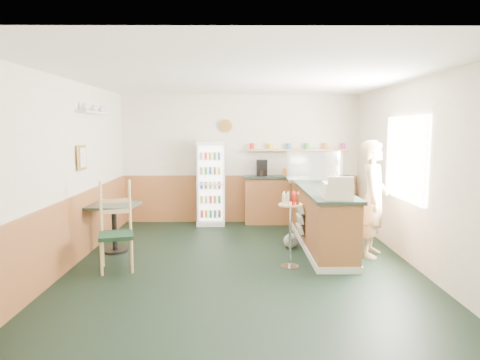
{
  "coord_description": "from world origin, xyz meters",
  "views": [
    {
      "loc": [
        -0.06,
        -6.07,
        1.99
      ],
      "look_at": [
        -0.02,
        0.6,
        1.19
      ],
      "focal_mm": 32.0,
      "sensor_mm": 36.0,
      "label": 1
    }
  ],
  "objects_px": {
    "cafe_chair": "(118,223)",
    "condiment_stand": "(290,218)",
    "cafe_table": "(114,218)",
    "cash_register": "(337,191)",
    "display_case": "(313,167)",
    "drinks_fridge": "(211,183)",
    "shopkeeper": "(373,199)"
  },
  "relations": [
    {
      "from": "cafe_chair",
      "to": "condiment_stand",
      "type": "bearing_deg",
      "value": -14.94
    },
    {
      "from": "cafe_table",
      "to": "cafe_chair",
      "type": "xyz_separation_m",
      "value": [
        0.29,
        -0.8,
        0.1
      ]
    },
    {
      "from": "cash_register",
      "to": "display_case",
      "type": "bearing_deg",
      "value": 93.68
    },
    {
      "from": "cafe_table",
      "to": "cafe_chair",
      "type": "relative_size",
      "value": 0.63
    },
    {
      "from": "display_case",
      "to": "drinks_fridge",
      "type": "bearing_deg",
      "value": 154.6
    },
    {
      "from": "drinks_fridge",
      "to": "cafe_table",
      "type": "relative_size",
      "value": 2.21
    },
    {
      "from": "cash_register",
      "to": "condiment_stand",
      "type": "height_order",
      "value": "cash_register"
    },
    {
      "from": "cafe_table",
      "to": "display_case",
      "type": "bearing_deg",
      "value": 17.97
    },
    {
      "from": "drinks_fridge",
      "to": "cafe_chair",
      "type": "relative_size",
      "value": 1.38
    },
    {
      "from": "display_case",
      "to": "cafe_chair",
      "type": "distance_m",
      "value": 3.7
    },
    {
      "from": "drinks_fridge",
      "to": "condiment_stand",
      "type": "relative_size",
      "value": 1.61
    },
    {
      "from": "cash_register",
      "to": "cafe_chair",
      "type": "xyz_separation_m",
      "value": [
        -3.11,
        0.03,
        -0.47
      ]
    },
    {
      "from": "drinks_fridge",
      "to": "display_case",
      "type": "xyz_separation_m",
      "value": [
        1.96,
        -0.93,
        0.42
      ]
    },
    {
      "from": "drinks_fridge",
      "to": "cafe_chair",
      "type": "xyz_separation_m",
      "value": [
        -1.16,
        -2.83,
        -0.21
      ]
    },
    {
      "from": "display_case",
      "to": "cafe_chair",
      "type": "bearing_deg",
      "value": -148.54
    },
    {
      "from": "shopkeeper",
      "to": "condiment_stand",
      "type": "height_order",
      "value": "shopkeeper"
    },
    {
      "from": "drinks_fridge",
      "to": "shopkeeper",
      "type": "bearing_deg",
      "value": -40.55
    },
    {
      "from": "display_case",
      "to": "condiment_stand",
      "type": "relative_size",
      "value": 0.91
    },
    {
      "from": "condiment_stand",
      "to": "cafe_table",
      "type": "bearing_deg",
      "value": 163.94
    },
    {
      "from": "drinks_fridge",
      "to": "condiment_stand",
      "type": "xyz_separation_m",
      "value": [
        1.31,
        -2.82,
        -0.15
      ]
    },
    {
      "from": "cafe_chair",
      "to": "shopkeeper",
      "type": "bearing_deg",
      "value": -6.83
    },
    {
      "from": "drinks_fridge",
      "to": "cafe_table",
      "type": "xyz_separation_m",
      "value": [
        -1.44,
        -2.03,
        -0.32
      ]
    },
    {
      "from": "drinks_fridge",
      "to": "display_case",
      "type": "relative_size",
      "value": 1.77
    },
    {
      "from": "condiment_stand",
      "to": "cash_register",
      "type": "bearing_deg",
      "value": -3.47
    },
    {
      "from": "drinks_fridge",
      "to": "condiment_stand",
      "type": "bearing_deg",
      "value": -65.19
    },
    {
      "from": "cash_register",
      "to": "condiment_stand",
      "type": "bearing_deg",
      "value": -179.79
    },
    {
      "from": "display_case",
      "to": "condiment_stand",
      "type": "bearing_deg",
      "value": -109.02
    },
    {
      "from": "cafe_table",
      "to": "cash_register",
      "type": "bearing_deg",
      "value": -13.73
    },
    {
      "from": "drinks_fridge",
      "to": "condiment_stand",
      "type": "distance_m",
      "value": 3.11
    },
    {
      "from": "cash_register",
      "to": "cafe_chair",
      "type": "relative_size",
      "value": 0.33
    },
    {
      "from": "cash_register",
      "to": "shopkeeper",
      "type": "xyz_separation_m",
      "value": [
        0.7,
        0.59,
        -0.21
      ]
    },
    {
      "from": "drinks_fridge",
      "to": "cafe_chair",
      "type": "distance_m",
      "value": 3.07
    }
  ]
}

